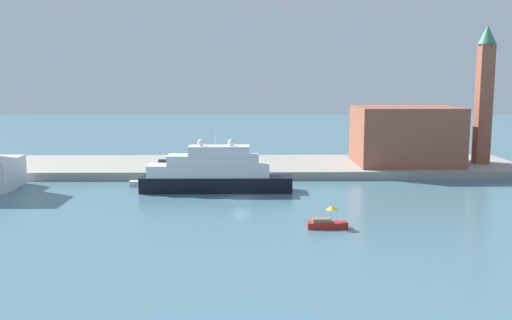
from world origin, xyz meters
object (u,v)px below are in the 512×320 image
small_motorboat (327,222)px  person_figure (190,164)px  large_yacht (214,173)px  parked_car (166,163)px  bell_tower (484,90)px  harbor_building (405,135)px  work_barge (146,183)px  mooring_bollard (266,169)px

small_motorboat → person_figure: bearing=118.3°
large_yacht → parked_car: size_ratio=6.25×
small_motorboat → bell_tower: bearing=50.0°
large_yacht → parked_car: 20.30m
large_yacht → bell_tower: size_ratio=0.91×
large_yacht → harbor_building: harbor_building is taller
work_barge → mooring_bollard: (20.97, 6.70, 1.44)m
parked_car → mooring_bollard: parked_car is taller
work_barge → mooring_bollard: mooring_bollard is taller
parked_car → person_figure: size_ratio=2.39×
harbor_building → mooring_bollard: size_ratio=26.20×
large_yacht → harbor_building: size_ratio=1.26×
harbor_building → bell_tower: size_ratio=0.72×
small_motorboat → harbor_building: (21.40, 43.49, 6.41)m
person_figure → work_barge: bearing=-124.2°
small_motorboat → parked_car: small_motorboat is taller
small_motorboat → bell_tower: 59.22m
person_figure → mooring_bollard: bearing=-12.8°
bell_tower → parked_car: bearing=-177.5°
large_yacht → person_figure: bearing=109.8°
work_barge → small_motorboat: bearing=-46.1°
bell_tower → large_yacht: bearing=-158.8°
small_motorboat → parked_car: size_ratio=1.26×
small_motorboat → harbor_building: size_ratio=0.25×
large_yacht → bell_tower: bearing=21.2°
work_barge → person_figure: 12.14m
work_barge → parked_car: parked_car is taller
large_yacht → parked_car: (-10.36, 17.44, -0.91)m
work_barge → parked_car: size_ratio=1.40×
bell_tower → person_figure: (-57.44, -5.43, -13.77)m
small_motorboat → bell_tower: (36.75, 43.86, 15.28)m
person_figure → mooring_bollard: 14.59m
large_yacht → small_motorboat: (15.38, -23.65, -2.22)m
harbor_building → parked_car: 47.48m
large_yacht → parked_car: large_yacht is taller
bell_tower → parked_car: 64.09m
work_barge → harbor_building: bearing=17.1°
person_figure → harbor_building: bearing=6.9°
work_barge → person_figure: person_figure is taller
work_barge → harbor_building: size_ratio=0.28×
harbor_building → person_figure: 42.68m
small_motorboat → work_barge: small_motorboat is taller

